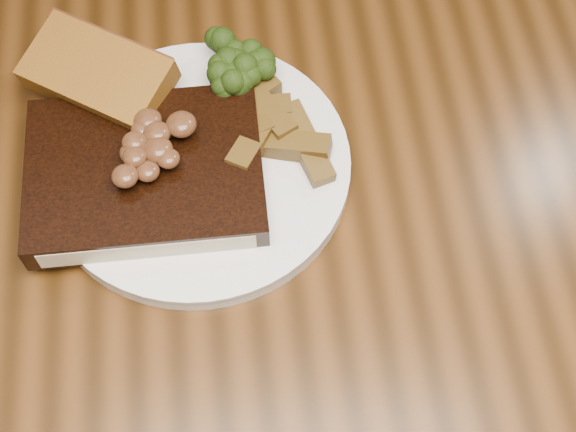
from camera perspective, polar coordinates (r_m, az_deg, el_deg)
The scene contains 8 objects.
dining_table at distance 0.74m, azimuth 1.21°, elevation -4.22°, with size 1.60×0.90×0.75m.
plate at distance 0.68m, azimuth -6.36°, elevation 3.47°, with size 0.26×0.26×0.01m, color white.
steak at distance 0.66m, azimuth -10.10°, elevation 3.08°, with size 0.19×0.14×0.03m, color black.
steak_bone at distance 0.63m, azimuth -9.89°, elevation -2.09°, with size 0.17×0.02×0.02m, color beige.
mushroom_pile at distance 0.64m, azimuth -10.27°, elevation 5.22°, with size 0.07×0.07×0.03m, color brown, non-canonical shape.
garlic_bread at distance 0.72m, azimuth -13.03°, elevation 8.78°, with size 0.12×0.07×0.03m, color #94621A.
potato_wedges at distance 0.68m, azimuth -0.63°, elevation 6.11°, with size 0.10×0.10×0.02m, color brown, non-canonical shape.
broccoli_cluster at distance 0.70m, azimuth -4.04°, elevation 9.90°, with size 0.07×0.07×0.04m, color #23380C, non-canonical shape.
Camera 1 is at (-0.05, -0.31, 1.33)m, focal length 50.00 mm.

